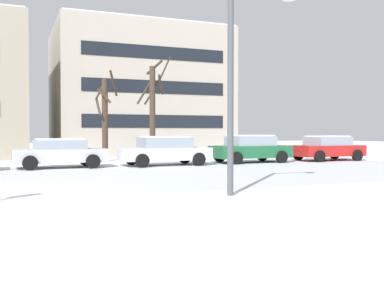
% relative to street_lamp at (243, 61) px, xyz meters
% --- Properties ---
extents(ground_plane, '(120.00, 120.00, 0.00)m').
position_rel_street_lamp_xyz_m(ground_plane, '(-5.72, 1.95, -3.47)').
color(ground_plane, white).
extents(road_surface, '(80.00, 8.67, 0.00)m').
position_rel_street_lamp_xyz_m(road_surface, '(-5.72, 5.29, -3.47)').
color(road_surface, silver).
rests_on(road_surface, ground).
extents(street_lamp, '(2.01, 0.36, 5.62)m').
position_rel_street_lamp_xyz_m(street_lamp, '(0.00, 0.00, 0.00)').
color(street_lamp, '#4C4F54').
rests_on(street_lamp, ground).
extents(parked_car_silver, '(4.13, 2.16, 1.34)m').
position_rel_street_lamp_xyz_m(parked_car_silver, '(-3.58, 10.87, -2.77)').
color(parked_car_silver, silver).
rests_on(parked_car_silver, ground).
extents(parked_car_white, '(4.42, 2.12, 1.44)m').
position_rel_street_lamp_xyz_m(parked_car_white, '(1.35, 10.53, -2.74)').
color(parked_car_white, white).
rests_on(parked_car_white, ground).
extents(parked_car_green, '(4.21, 2.21, 1.48)m').
position_rel_street_lamp_xyz_m(parked_car_green, '(6.28, 10.83, -2.72)').
color(parked_car_green, '#1E6038').
rests_on(parked_car_green, ground).
extents(parked_car_red, '(4.10, 2.17, 1.43)m').
position_rel_street_lamp_xyz_m(parked_car_red, '(11.21, 10.64, -2.74)').
color(parked_car_red, red).
rests_on(parked_car_red, ground).
extents(tree_far_mid, '(1.32, 1.32, 5.04)m').
position_rel_street_lamp_xyz_m(tree_far_mid, '(-0.74, 14.87, -0.95)').
color(tree_far_mid, '#423326').
rests_on(tree_far_mid, ground).
extents(tree_far_left, '(1.77, 1.67, 5.95)m').
position_rel_street_lamp_xyz_m(tree_far_left, '(2.04, 14.81, -0.44)').
color(tree_far_left, '#423326').
rests_on(tree_far_left, ground).
extents(building_far_right, '(12.78, 10.37, 9.62)m').
position_rel_street_lamp_xyz_m(building_far_right, '(3.73, 24.71, 1.34)').
color(building_far_right, '#B2A899').
rests_on(building_far_right, ground).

